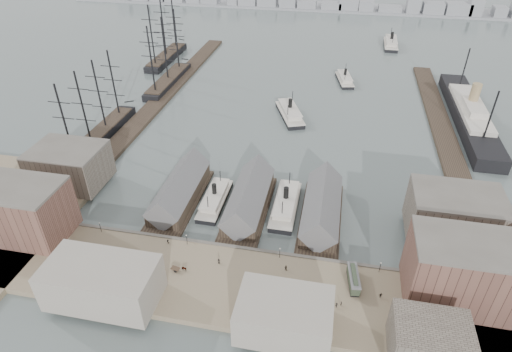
% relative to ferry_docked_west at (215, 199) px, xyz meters
% --- Properties ---
extents(ground, '(900.00, 900.00, 0.00)m').
position_rel_ferry_docked_west_xyz_m(ground, '(13.00, -17.98, -2.12)').
color(ground, '#515E5D').
rests_on(ground, ground).
extents(quay, '(180.00, 30.00, 2.00)m').
position_rel_ferry_docked_west_xyz_m(quay, '(13.00, -37.98, -1.12)').
color(quay, '#7E6E54').
rests_on(quay, ground).
extents(seawall, '(180.00, 1.20, 2.30)m').
position_rel_ferry_docked_west_xyz_m(seawall, '(13.00, -23.18, -0.97)').
color(seawall, '#59544C').
rests_on(seawall, ground).
extents(west_wharf, '(10.00, 220.00, 1.60)m').
position_rel_ferry_docked_west_xyz_m(west_wharf, '(-55.00, 82.02, -1.32)').
color(west_wharf, '#2D231C').
rests_on(west_wharf, ground).
extents(east_wharf, '(10.00, 180.00, 1.60)m').
position_rel_ferry_docked_west_xyz_m(east_wharf, '(91.00, 72.02, -1.32)').
color(east_wharf, '#2D231C').
rests_on(east_wharf, ground).
extents(ferry_shed_west, '(14.00, 42.00, 12.60)m').
position_rel_ferry_docked_west_xyz_m(ferry_shed_west, '(-13.00, -1.10, 2.52)').
color(ferry_shed_west, '#2D231C').
rests_on(ferry_shed_west, ground).
extents(ferry_shed_center, '(14.00, 42.00, 12.60)m').
position_rel_ferry_docked_west_xyz_m(ferry_shed_center, '(13.00, -1.10, 2.52)').
color(ferry_shed_center, '#2D231C').
rests_on(ferry_shed_center, ground).
extents(ferry_shed_east, '(14.00, 42.00, 12.60)m').
position_rel_ferry_docked_west_xyz_m(ferry_shed_east, '(39.00, -1.10, 2.52)').
color(ferry_shed_east, '#2D231C').
rests_on(ferry_shed_east, ground).
extents(warehouse_west_front, '(32.00, 18.00, 18.00)m').
position_rel_ferry_docked_west_xyz_m(warehouse_west_front, '(-57.00, -29.98, 8.88)').
color(warehouse_west_front, brown).
rests_on(warehouse_west_front, west_land).
extents(warehouse_west_back, '(26.00, 20.00, 14.00)m').
position_rel_ferry_docked_west_xyz_m(warehouse_west_back, '(-57.00, 0.02, 6.88)').
color(warehouse_west_back, '#60564C').
rests_on(warehouse_west_back, west_land).
extents(warehouse_east_front, '(30.00, 18.00, 19.00)m').
position_rel_ferry_docked_west_xyz_m(warehouse_east_front, '(79.00, -29.98, 9.38)').
color(warehouse_east_front, brown).
rests_on(warehouse_east_front, east_land).
extents(warehouse_east_back, '(28.00, 20.00, 15.00)m').
position_rel_ferry_docked_west_xyz_m(warehouse_east_back, '(81.00, -2.98, 7.38)').
color(warehouse_east_back, '#60564C').
rests_on(warehouse_east_back, east_land).
extents(street_bldg_center, '(24.00, 16.00, 10.00)m').
position_rel_ferry_docked_west_xyz_m(street_bldg_center, '(33.00, -49.98, 4.88)').
color(street_bldg_center, gray).
rests_on(street_bldg_center, quay).
extents(street_bldg_west, '(30.00, 16.00, 12.00)m').
position_rel_ferry_docked_west_xyz_m(street_bldg_west, '(-17.00, -49.98, 5.88)').
color(street_bldg_west, gray).
rests_on(street_bldg_west, quay).
extents(street_bldg_east, '(18.00, 14.00, 11.00)m').
position_rel_ferry_docked_west_xyz_m(street_bldg_east, '(68.00, -50.98, 5.38)').
color(street_bldg_east, '#60564C').
rests_on(street_bldg_east, quay).
extents(lamp_post_far_w, '(0.44, 0.44, 3.92)m').
position_rel_ferry_docked_west_xyz_m(lamp_post_far_w, '(-32.00, -24.98, 2.59)').
color(lamp_post_far_w, black).
rests_on(lamp_post_far_w, quay).
extents(lamp_post_near_w, '(0.44, 0.44, 3.92)m').
position_rel_ferry_docked_west_xyz_m(lamp_post_near_w, '(-2.00, -24.98, 2.59)').
color(lamp_post_near_w, black).
rests_on(lamp_post_near_w, quay).
extents(lamp_post_near_e, '(0.44, 0.44, 3.92)m').
position_rel_ferry_docked_west_xyz_m(lamp_post_near_e, '(28.00, -24.98, 2.59)').
color(lamp_post_near_e, black).
rests_on(lamp_post_near_e, quay).
extents(lamp_post_far_e, '(0.44, 0.44, 3.92)m').
position_rel_ferry_docked_west_xyz_m(lamp_post_far_e, '(58.00, -24.98, 2.59)').
color(lamp_post_far_e, black).
rests_on(lamp_post_far_e, quay).
extents(far_shore, '(500.00, 40.00, 15.72)m').
position_rel_ferry_docked_west_xyz_m(far_shore, '(10.93, 316.16, 1.79)').
color(far_shore, gray).
rests_on(far_shore, ground).
extents(ferry_docked_west, '(7.59, 25.31, 9.04)m').
position_rel_ferry_docked_west_xyz_m(ferry_docked_west, '(0.00, 0.00, 0.00)').
color(ferry_docked_west, black).
rests_on(ferry_docked_west, ground).
extents(ferry_docked_east, '(8.45, 28.17, 10.06)m').
position_rel_ferry_docked_west_xyz_m(ferry_docked_east, '(26.00, 1.82, 0.24)').
color(ferry_docked_east, black).
rests_on(ferry_docked_east, ground).
extents(ferry_open_near, '(18.94, 30.44, 10.45)m').
position_rel_ferry_docked_west_xyz_m(ferry_open_near, '(17.25, 77.07, 0.33)').
color(ferry_open_near, black).
rests_on(ferry_open_near, ground).
extents(ferry_open_mid, '(12.29, 25.46, 8.74)m').
position_rel_ferry_docked_west_xyz_m(ferry_open_mid, '(43.07, 130.70, -0.07)').
color(ferry_open_mid, black).
rests_on(ferry_open_mid, ground).
extents(ferry_open_far, '(9.84, 31.22, 11.10)m').
position_rel_ferry_docked_west_xyz_m(ferry_open_far, '(74.11, 208.05, 0.48)').
color(ferry_open_far, black).
rests_on(ferry_open_far, ground).
extents(sailing_ship_near, '(8.61, 59.33, 35.41)m').
position_rel_ferry_docked_west_xyz_m(sailing_ship_near, '(-65.96, 36.03, 0.48)').
color(sailing_ship_near, black).
rests_on(sailing_ship_near, ground).
extents(sailing_ship_mid, '(9.43, 54.51, 38.79)m').
position_rel_ferry_docked_west_xyz_m(sailing_ship_mid, '(-59.26, 106.11, 0.66)').
color(sailing_ship_mid, black).
rests_on(sailing_ship_mid, ground).
extents(sailing_ship_far, '(9.68, 53.76, 39.78)m').
position_rel_ferry_docked_west_xyz_m(sailing_ship_far, '(-76.19, 146.55, 0.75)').
color(sailing_ship_far, black).
rests_on(sailing_ship_far, ground).
extents(ocean_steamer, '(13.38, 97.78, 19.56)m').
position_rel_ferry_docked_west_xyz_m(ocean_steamer, '(105.00, 90.24, 2.09)').
color(ocean_steamer, black).
rests_on(ocean_steamer, ground).
extents(tram, '(4.22, 10.88, 3.77)m').
position_rel_ferry_docked_west_xyz_m(tram, '(50.34, -31.31, 1.81)').
color(tram, black).
rests_on(tram, quay).
extents(horse_cart_left, '(4.52, 3.92, 1.59)m').
position_rel_ferry_docked_west_xyz_m(horse_cart_left, '(-28.07, -32.83, 0.69)').
color(horse_cart_left, black).
rests_on(horse_cart_left, quay).
extents(horse_cart_center, '(5.01, 2.04, 1.65)m').
position_rel_ferry_docked_west_xyz_m(horse_cart_center, '(0.22, -36.31, 0.71)').
color(horse_cart_center, black).
rests_on(horse_cart_center, quay).
extents(horse_cart_right, '(4.88, 2.66, 1.73)m').
position_rel_ferry_docked_west_xyz_m(horse_cart_right, '(27.08, -40.04, 0.74)').
color(horse_cart_right, black).
rests_on(horse_cart_right, quay).
extents(pedestrian_0, '(0.80, 0.77, 1.78)m').
position_rel_ferry_docked_west_xyz_m(pedestrian_0, '(-42.92, -33.69, 0.77)').
color(pedestrian_0, black).
rests_on(pedestrian_0, quay).
extents(pedestrian_1, '(1.02, 0.95, 1.67)m').
position_rel_ferry_docked_west_xyz_m(pedestrian_1, '(-29.89, -40.97, 0.72)').
color(pedestrian_1, black).
rests_on(pedestrian_1, quay).
extents(pedestrian_2, '(1.18, 0.95, 1.59)m').
position_rel_ferry_docked_west_xyz_m(pedestrian_2, '(-8.08, -25.98, 0.68)').
color(pedestrian_2, black).
rests_on(pedestrian_2, quay).
extents(pedestrian_3, '(0.47, 1.07, 1.80)m').
position_rel_ferry_docked_west_xyz_m(pedestrian_3, '(-5.28, -41.48, 0.78)').
color(pedestrian_3, black).
rests_on(pedestrian_3, quay).
extents(pedestrian_4, '(1.04, 1.01, 1.80)m').
position_rel_ferry_docked_west_xyz_m(pedestrian_4, '(10.24, -31.06, 0.78)').
color(pedestrian_4, black).
rests_on(pedestrian_4, quay).
extents(pedestrian_5, '(0.69, 0.59, 1.61)m').
position_rel_ferry_docked_west_xyz_m(pedestrian_5, '(28.76, -39.03, 0.69)').
color(pedestrian_5, black).
rests_on(pedestrian_5, quay).
extents(pedestrian_6, '(0.89, 0.70, 1.80)m').
position_rel_ferry_docked_west_xyz_m(pedestrian_6, '(30.60, -29.75, 0.78)').
color(pedestrian_6, black).
rests_on(pedestrian_6, quay).
extents(pedestrian_7, '(1.19, 0.97, 1.60)m').
position_rel_ferry_docked_west_xyz_m(pedestrian_7, '(46.11, -40.60, 0.68)').
color(pedestrian_7, black).
rests_on(pedestrian_7, quay).
extents(pedestrian_8, '(1.09, 0.61, 1.76)m').
position_rel_ferry_docked_west_xyz_m(pedestrian_8, '(58.03, -34.72, 0.76)').
color(pedestrian_8, black).
rests_on(pedestrian_8, quay).
extents(pedestrian_9, '(0.90, 0.76, 1.58)m').
position_rel_ferry_docked_west_xyz_m(pedestrian_9, '(67.50, -42.16, 0.67)').
color(pedestrian_9, black).
rests_on(pedestrian_9, quay).
extents(pedestrian_10, '(0.54, 0.66, 1.59)m').
position_rel_ferry_docked_west_xyz_m(pedestrian_10, '(47.38, -39.79, 0.68)').
color(pedestrian_10, black).
rests_on(pedestrian_10, quay).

